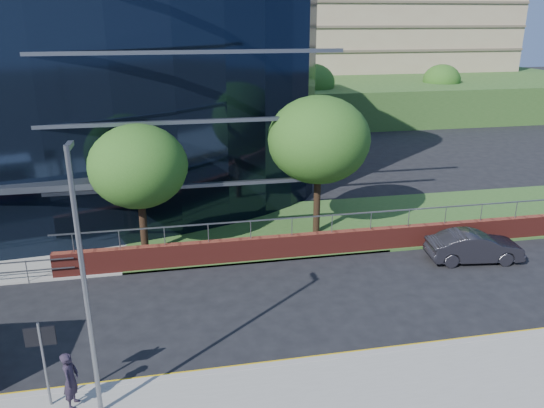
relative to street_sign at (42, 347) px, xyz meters
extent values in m
cube|color=#2D511E|center=(19.50, 12.59, -2.09)|extent=(36.00, 8.00, 0.12)
cube|color=maroon|center=(15.50, 8.89, -1.55)|extent=(34.00, 0.40, 1.20)
cube|color=slate|center=(15.50, 8.89, -0.07)|extent=(34.00, 0.06, 0.06)
cube|color=#2D511E|center=(27.50, 57.59, -0.15)|extent=(60.00, 42.00, 4.00)
cylinder|color=slate|center=(0.00, -0.01, -0.60)|extent=(0.08, 0.08, 2.80)
cube|color=black|center=(0.00, 0.01, 0.35)|extent=(0.85, 0.06, 0.60)
cylinder|color=black|center=(2.50, 10.59, -0.61)|extent=(0.36, 0.36, 3.08)
ellipsoid|color=#204B15|center=(2.50, 10.59, 2.40)|extent=(4.62, 4.62, 3.93)
cylinder|color=black|center=(11.50, 11.59, -0.39)|extent=(0.36, 0.36, 3.52)
ellipsoid|color=#204B15|center=(11.50, 11.59, 3.05)|extent=(5.28, 5.28, 4.49)
cylinder|color=black|center=(19.50, 41.59, -0.61)|extent=(0.36, 0.36, 3.08)
ellipsoid|color=#204B15|center=(19.50, 41.59, 2.40)|extent=(4.62, 4.62, 3.93)
cylinder|color=black|center=(35.50, 43.59, -0.72)|extent=(0.36, 0.36, 2.86)
ellipsoid|color=#204B15|center=(35.50, 43.59, 2.08)|extent=(4.29, 4.29, 3.65)
cylinder|color=slate|center=(1.50, -0.61, 2.00)|extent=(0.14, 0.14, 8.00)
cube|color=slate|center=(1.50, -0.26, 5.90)|extent=(0.15, 0.70, 0.12)
imported|color=black|center=(18.00, 6.85, -1.41)|extent=(4.63, 2.11, 1.47)
imported|color=black|center=(0.69, -0.19, -1.10)|extent=(0.55, 0.73, 1.81)
camera|label=1|loc=(3.96, -14.03, 8.93)|focal=35.00mm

